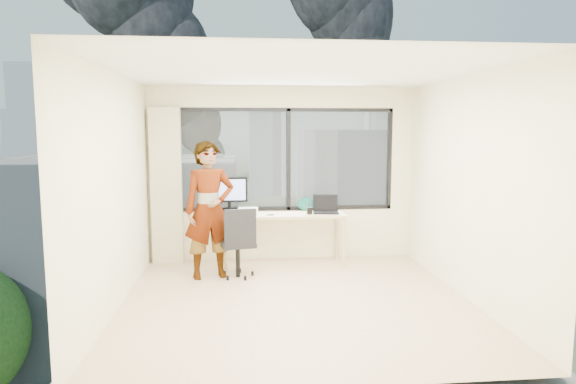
{
  "coord_description": "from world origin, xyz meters",
  "views": [
    {
      "loc": [
        -0.62,
        -5.55,
        1.97
      ],
      "look_at": [
        0.0,
        1.0,
        1.15
      ],
      "focal_mm": 31.05,
      "sensor_mm": 36.0,
      "label": 1
    }
  ],
  "objects": [
    {
      "name": "floor",
      "position": [
        0.0,
        0.0,
        0.0
      ],
      "size": [
        4.0,
        4.0,
        0.01
      ],
      "primitive_type": "cube",
      "color": "#DCB18F",
      "rests_on": "ground"
    },
    {
      "name": "ceiling",
      "position": [
        0.0,
        0.0,
        2.6
      ],
      "size": [
        4.0,
        4.0,
        0.01
      ],
      "primitive_type": "cube",
      "color": "white",
      "rests_on": "ground"
    },
    {
      "name": "wall_front",
      "position": [
        0.0,
        -2.0,
        1.3
      ],
      "size": [
        4.0,
        0.01,
        2.6
      ],
      "primitive_type": "cube",
      "color": "beige",
      "rests_on": "ground"
    },
    {
      "name": "wall_left",
      "position": [
        -2.0,
        0.0,
        1.3
      ],
      "size": [
        0.01,
        4.0,
        2.6
      ],
      "primitive_type": "cube",
      "color": "beige",
      "rests_on": "ground"
    },
    {
      "name": "wall_right",
      "position": [
        2.0,
        0.0,
        1.3
      ],
      "size": [
        0.01,
        4.0,
        2.6
      ],
      "primitive_type": "cube",
      "color": "beige",
      "rests_on": "ground"
    },
    {
      "name": "window_wall",
      "position": [
        0.05,
        2.0,
        1.52
      ],
      "size": [
        3.3,
        0.16,
        1.55
      ],
      "primitive_type": null,
      "color": "black",
      "rests_on": "ground"
    },
    {
      "name": "curtain",
      "position": [
        -1.72,
        1.88,
        1.15
      ],
      "size": [
        0.45,
        0.14,
        2.3
      ],
      "primitive_type": "cube",
      "color": "beige",
      "rests_on": "floor"
    },
    {
      "name": "desk",
      "position": [
        0.0,
        1.66,
        0.38
      ],
      "size": [
        1.8,
        0.6,
        0.75
      ],
      "primitive_type": "cube",
      "color": "tan",
      "rests_on": "floor"
    },
    {
      "name": "chair",
      "position": [
        -0.68,
        1.02,
        0.49
      ],
      "size": [
        0.58,
        0.58,
        0.97
      ],
      "primitive_type": null,
      "rotation": [
        0.0,
        0.0,
        0.19
      ],
      "color": "black",
      "rests_on": "floor"
    },
    {
      "name": "person",
      "position": [
        -1.05,
        1.05,
        0.91
      ],
      "size": [
        0.75,
        0.59,
        1.83
      ],
      "primitive_type": "imported",
      "rotation": [
        0.0,
        0.0,
        0.26
      ],
      "color": "#2D2D33",
      "rests_on": "floor"
    },
    {
      "name": "monitor",
      "position": [
        -0.8,
        1.79,
        1.02
      ],
      "size": [
        0.54,
        0.12,
        0.54
      ],
      "primitive_type": null,
      "rotation": [
        0.0,
        0.0,
        0.02
      ],
      "color": "black",
      "rests_on": "desk"
    },
    {
      "name": "game_console",
      "position": [
        -0.52,
        1.87,
        0.78
      ],
      "size": [
        0.31,
        0.27,
        0.07
      ],
      "primitive_type": "cube",
      "rotation": [
        0.0,
        0.0,
        -0.11
      ],
      "color": "white",
      "rests_on": "desk"
    },
    {
      "name": "laptop",
      "position": [
        0.62,
        1.64,
        0.87
      ],
      "size": [
        0.41,
        0.43,
        0.24
      ],
      "primitive_type": null,
      "rotation": [
        0.0,
        0.0,
        -0.11
      ],
      "color": "black",
      "rests_on": "desk"
    },
    {
      "name": "cellphone",
      "position": [
        -0.2,
        1.54,
        0.76
      ],
      "size": [
        0.1,
        0.06,
        0.01
      ],
      "primitive_type": "cube",
      "rotation": [
        0.0,
        0.0,
        0.12
      ],
      "color": "black",
      "rests_on": "desk"
    },
    {
      "name": "pen_cup",
      "position": [
        0.37,
        1.57,
        0.8
      ],
      "size": [
        0.09,
        0.09,
        0.1
      ],
      "primitive_type": "cylinder",
      "rotation": [
        0.0,
        0.0,
        -0.18
      ],
      "color": "black",
      "rests_on": "desk"
    },
    {
      "name": "handbag",
      "position": [
        0.36,
        1.9,
        0.85
      ],
      "size": [
        0.3,
        0.21,
        0.21
      ],
      "primitive_type": "ellipsoid",
      "rotation": [
        0.0,
        0.0,
        0.3
      ],
      "color": "#0D5041",
      "rests_on": "desk"
    },
    {
      "name": "exterior_ground",
      "position": [
        0.0,
        120.0,
        -14.0
      ],
      "size": [
        400.0,
        400.0,
        0.04
      ],
      "primitive_type": "cube",
      "color": "#515B3D",
      "rests_on": "ground"
    },
    {
      "name": "near_bldg_a",
      "position": [
        -9.0,
        30.0,
        -7.0
      ],
      "size": [
        16.0,
        12.0,
        14.0
      ],
      "primitive_type": "cube",
      "color": "beige",
      "rests_on": "exterior_ground"
    },
    {
      "name": "near_bldg_b",
      "position": [
        12.0,
        38.0,
        -6.0
      ],
      "size": [
        14.0,
        13.0,
        16.0
      ],
      "primitive_type": "cube",
      "color": "silver",
      "rests_on": "exterior_ground"
    },
    {
      "name": "far_tower_a",
      "position": [
        -35.0,
        95.0,
        0.0
      ],
      "size": [
        14.0,
        14.0,
        28.0
      ],
      "primitive_type": "cube",
      "color": "silver",
      "rests_on": "exterior_ground"
    },
    {
      "name": "far_tower_b",
      "position": [
        8.0,
        120.0,
        1.0
      ],
      "size": [
        13.0,
        13.0,
        30.0
      ],
      "primitive_type": "cube",
      "color": "silver",
      "rests_on": "exterior_ground"
    },
    {
      "name": "far_tower_c",
      "position": [
        45.0,
        140.0,
        -1.0
      ],
      "size": [
        15.0,
        15.0,
        26.0
      ],
      "primitive_type": "cube",
      "color": "silver",
      "rests_on": "exterior_ground"
    },
    {
      "name": "far_tower_d",
      "position": [
        -60.0,
        150.0,
        -3.0
      ],
      "size": [
        16.0,
        14.0,
        22.0
      ],
      "primitive_type": "cube",
      "color": "silver",
      "rests_on": "exterior_ground"
    },
    {
      "name": "hill_a",
      "position": [
        -120.0,
        320.0,
        -14.0
      ],
      "size": [
        288.0,
        216.0,
        90.0
      ],
      "primitive_type": "ellipsoid",
      "color": "slate",
      "rests_on": "exterior_ground"
    },
    {
      "name": "hill_b",
      "position": [
        100.0,
        320.0,
        -14.0
      ],
      "size": [
        300.0,
        220.0,
        96.0
      ],
      "primitive_type": "ellipsoid",
      "color": "slate",
      "rests_on": "exterior_ground"
    },
    {
      "name": "tree_b",
      "position": [
        4.0,
        18.0,
        -9.5
      ],
      "size": [
        7.6,
        7.6,
        9.0
      ],
      "primitive_type": null,
      "color": "#214A18",
      "rests_on": "exterior_ground"
    },
    {
      "name": "tree_c",
      "position": [
        22.0,
        40.0,
        -9.0
      ],
      "size": [
        8.4,
        8.4,
        10.0
      ],
      "primitive_type": null,
      "color": "#214A18",
      "rests_on": "exterior_ground"
    },
    {
      "name": "smoke_plume_a",
      "position": [
        -10.0,
        150.0,
        39.0
      ],
      "size": [
        40.0,
        24.0,
        90.0
      ],
      "primitive_type": null,
      "color": "black",
      "rests_on": "exterior_ground"
    },
    {
      "name": "smoke_plume_b",
      "position": [
        55.0,
        170.0,
        27.0
      ],
      "size": [
        30.0,
        18.0,
        70.0
      ],
      "primitive_type": null,
      "color": "black",
      "rests_on": "exterior_ground"
    }
  ]
}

